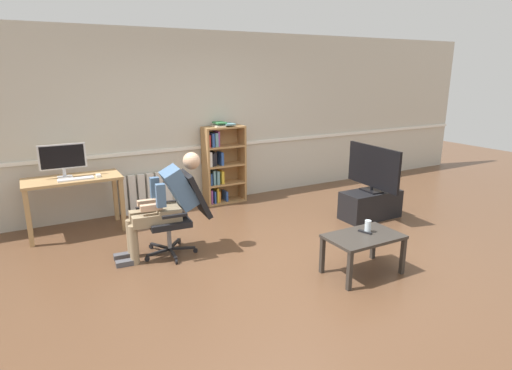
{
  "coord_description": "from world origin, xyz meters",
  "views": [
    {
      "loc": [
        -2.34,
        -3.65,
        2.1
      ],
      "look_at": [
        0.15,
        0.85,
        0.7
      ],
      "focal_mm": 29.51,
      "sensor_mm": 36.0,
      "label": 1
    }
  ],
  "objects_px": {
    "radiator": "(146,193)",
    "tv_stand": "(370,205)",
    "bookshelf": "(221,164)",
    "tv_screen": "(373,168)",
    "imac_monitor": "(63,158)",
    "drinking_glass": "(368,226)",
    "computer_desk": "(73,187)",
    "spare_remote": "(365,232)",
    "keyboard": "(76,179)",
    "person_seated": "(166,202)",
    "coffee_table": "(363,240)",
    "computer_mouse": "(98,176)",
    "office_chair": "(181,210)"
  },
  "relations": [
    {
      "from": "tv_stand",
      "to": "tv_screen",
      "type": "distance_m",
      "value": 0.55
    },
    {
      "from": "radiator",
      "to": "drinking_glass",
      "type": "height_order",
      "value": "radiator"
    },
    {
      "from": "imac_monitor",
      "to": "computer_mouse",
      "type": "xyz_separation_m",
      "value": [
        0.39,
        -0.2,
        -0.24
      ]
    },
    {
      "from": "imac_monitor",
      "to": "coffee_table",
      "type": "bearing_deg",
      "value": -47.47
    },
    {
      "from": "tv_stand",
      "to": "drinking_glass",
      "type": "bearing_deg",
      "value": -135.19
    },
    {
      "from": "tv_screen",
      "to": "coffee_table",
      "type": "height_order",
      "value": "tv_screen"
    },
    {
      "from": "tv_stand",
      "to": "keyboard",
      "type": "bearing_deg",
      "value": 160.68
    },
    {
      "from": "coffee_table",
      "to": "tv_stand",
      "type": "bearing_deg",
      "value": 43.8
    },
    {
      "from": "office_chair",
      "to": "spare_remote",
      "type": "bearing_deg",
      "value": 52.22
    },
    {
      "from": "office_chair",
      "to": "spare_remote",
      "type": "distance_m",
      "value": 2.1
    },
    {
      "from": "computer_desk",
      "to": "office_chair",
      "type": "height_order",
      "value": "office_chair"
    },
    {
      "from": "imac_monitor",
      "to": "person_seated",
      "type": "xyz_separation_m",
      "value": [
        0.92,
        -1.35,
        -0.36
      ]
    },
    {
      "from": "radiator",
      "to": "computer_desk",
      "type": "bearing_deg",
      "value": -159.45
    },
    {
      "from": "person_seated",
      "to": "coffee_table",
      "type": "bearing_deg",
      "value": 53.02
    },
    {
      "from": "imac_monitor",
      "to": "bookshelf",
      "type": "bearing_deg",
      "value": 5.24
    },
    {
      "from": "bookshelf",
      "to": "tv_screen",
      "type": "relative_size",
      "value": 1.28
    },
    {
      "from": "computer_desk",
      "to": "spare_remote",
      "type": "height_order",
      "value": "computer_desk"
    },
    {
      "from": "office_chair",
      "to": "person_seated",
      "type": "height_order",
      "value": "person_seated"
    },
    {
      "from": "office_chair",
      "to": "radiator",
      "type": "bearing_deg",
      "value": -176.26
    },
    {
      "from": "computer_desk",
      "to": "drinking_glass",
      "type": "relative_size",
      "value": 8.98
    },
    {
      "from": "imac_monitor",
      "to": "drinking_glass",
      "type": "relative_size",
      "value": 4.29
    },
    {
      "from": "spare_remote",
      "to": "computer_desk",
      "type": "bearing_deg",
      "value": 115.24
    },
    {
      "from": "computer_mouse",
      "to": "bookshelf",
      "type": "height_order",
      "value": "bookshelf"
    },
    {
      "from": "person_seated",
      "to": "tv_stand",
      "type": "bearing_deg",
      "value": 90.66
    },
    {
      "from": "radiator",
      "to": "tv_stand",
      "type": "height_order",
      "value": "radiator"
    },
    {
      "from": "tv_screen",
      "to": "coffee_table",
      "type": "distance_m",
      "value": 1.88
    },
    {
      "from": "radiator",
      "to": "spare_remote",
      "type": "distance_m",
      "value": 3.45
    },
    {
      "from": "computer_mouse",
      "to": "imac_monitor",
      "type": "bearing_deg",
      "value": 152.93
    },
    {
      "from": "radiator",
      "to": "tv_screen",
      "type": "relative_size",
      "value": 0.76
    },
    {
      "from": "imac_monitor",
      "to": "office_chair",
      "type": "relative_size",
      "value": 0.59
    },
    {
      "from": "office_chair",
      "to": "drinking_glass",
      "type": "relative_size",
      "value": 7.26
    },
    {
      "from": "keyboard",
      "to": "radiator",
      "type": "relative_size",
      "value": 0.55
    },
    {
      "from": "coffee_table",
      "to": "spare_remote",
      "type": "relative_size",
      "value": 5.28
    },
    {
      "from": "computer_mouse",
      "to": "office_chair",
      "type": "distance_m",
      "value": 1.39
    },
    {
      "from": "radiator",
      "to": "office_chair",
      "type": "distance_m",
      "value": 1.7
    },
    {
      "from": "imac_monitor",
      "to": "computer_mouse",
      "type": "bearing_deg",
      "value": -27.07
    },
    {
      "from": "computer_desk",
      "to": "imac_monitor",
      "type": "distance_m",
      "value": 0.39
    },
    {
      "from": "computer_mouse",
      "to": "coffee_table",
      "type": "height_order",
      "value": "computer_mouse"
    },
    {
      "from": "computer_mouse",
      "to": "radiator",
      "type": "bearing_deg",
      "value": 34.86
    },
    {
      "from": "imac_monitor",
      "to": "tv_screen",
      "type": "relative_size",
      "value": 0.55
    },
    {
      "from": "radiator",
      "to": "person_seated",
      "type": "relative_size",
      "value": 0.66
    },
    {
      "from": "computer_mouse",
      "to": "person_seated",
      "type": "height_order",
      "value": "person_seated"
    },
    {
      "from": "computer_desk",
      "to": "computer_mouse",
      "type": "distance_m",
      "value": 0.36
    },
    {
      "from": "keyboard",
      "to": "computer_mouse",
      "type": "height_order",
      "value": "computer_mouse"
    },
    {
      "from": "bookshelf",
      "to": "tv_screen",
      "type": "distance_m",
      "value": 2.38
    },
    {
      "from": "person_seated",
      "to": "computer_desk",
      "type": "bearing_deg",
      "value": -141.98
    },
    {
      "from": "bookshelf",
      "to": "tv_stand",
      "type": "relative_size",
      "value": 1.49
    },
    {
      "from": "keyboard",
      "to": "coffee_table",
      "type": "distance_m",
      "value": 3.62
    },
    {
      "from": "computer_desk",
      "to": "person_seated",
      "type": "relative_size",
      "value": 1.0
    },
    {
      "from": "imac_monitor",
      "to": "keyboard",
      "type": "xyz_separation_m",
      "value": [
        0.11,
        -0.22,
        -0.24
      ]
    }
  ]
}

